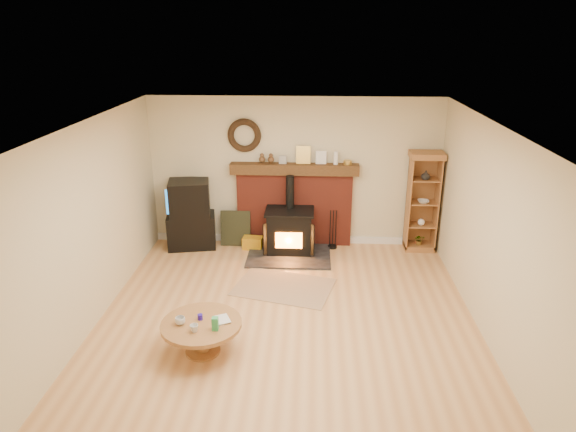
# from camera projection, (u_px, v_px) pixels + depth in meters

# --- Properties ---
(ground) EXTENTS (5.50, 5.50, 0.00)m
(ground) POSITION_uv_depth(u_px,v_px,m) (286.00, 324.00, 6.76)
(ground) COLOR tan
(ground) RESTS_ON ground
(room_shell) EXTENTS (5.02, 5.52, 2.61)m
(room_shell) POSITION_uv_depth(u_px,v_px,m) (285.00, 198.00, 6.25)
(room_shell) COLOR beige
(room_shell) RESTS_ON ground
(chimney_breast) EXTENTS (2.20, 0.22, 1.78)m
(chimney_breast) POSITION_uv_depth(u_px,v_px,m) (294.00, 201.00, 8.97)
(chimney_breast) COLOR maroon
(chimney_breast) RESTS_ON ground
(wood_stove) EXTENTS (1.40, 1.00, 1.32)m
(wood_stove) POSITION_uv_depth(u_px,v_px,m) (289.00, 232.00, 8.76)
(wood_stove) COLOR black
(wood_stove) RESTS_ON ground
(area_rug) EXTENTS (1.61, 1.30, 0.01)m
(area_rug) POSITION_uv_depth(u_px,v_px,m) (284.00, 287.00, 7.69)
(area_rug) COLOR brown
(area_rug) RESTS_ON ground
(tv_unit) EXTENTS (0.91, 0.71, 1.20)m
(tv_unit) POSITION_uv_depth(u_px,v_px,m) (191.00, 215.00, 8.95)
(tv_unit) COLOR black
(tv_unit) RESTS_ON ground
(curio_cabinet) EXTENTS (0.56, 0.40, 1.74)m
(curio_cabinet) POSITION_uv_depth(u_px,v_px,m) (422.00, 201.00, 8.74)
(curio_cabinet) COLOR #976031
(curio_cabinet) RESTS_ON ground
(firelog_box) EXTENTS (0.36, 0.24, 0.21)m
(firelog_box) POSITION_uv_depth(u_px,v_px,m) (253.00, 243.00, 9.00)
(firelog_box) COLOR #C0C61A
(firelog_box) RESTS_ON ground
(leaning_painting) EXTENTS (0.53, 0.14, 0.63)m
(leaning_painting) POSITION_uv_depth(u_px,v_px,m) (236.00, 228.00, 9.08)
(leaning_painting) COLOR black
(leaning_painting) RESTS_ON ground
(fire_tools) EXTENTS (0.16, 0.16, 0.70)m
(fire_tools) POSITION_uv_depth(u_px,v_px,m) (333.00, 241.00, 9.02)
(fire_tools) COLOR black
(fire_tools) RESTS_ON ground
(coffee_table) EXTENTS (0.96, 0.96, 0.57)m
(coffee_table) POSITION_uv_depth(u_px,v_px,m) (201.00, 328.00, 6.05)
(coffee_table) COLOR brown
(coffee_table) RESTS_ON ground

